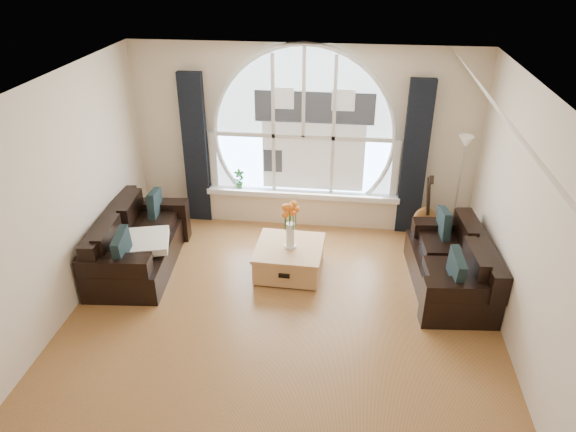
% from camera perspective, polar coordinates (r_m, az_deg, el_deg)
% --- Properties ---
extents(ground, '(5.00, 5.50, 0.01)m').
position_cam_1_polar(ground, '(6.09, -1.06, -12.79)').
color(ground, brown).
rests_on(ground, ground).
extents(ceiling, '(5.00, 5.50, 0.01)m').
position_cam_1_polar(ceiling, '(4.78, -1.35, 12.52)').
color(ceiling, silver).
rests_on(ceiling, ground).
extents(wall_back, '(5.00, 0.01, 2.70)m').
position_cam_1_polar(wall_back, '(7.79, 1.68, 8.32)').
color(wall_back, beige).
rests_on(wall_back, ground).
extents(wall_left, '(0.01, 5.50, 2.70)m').
position_cam_1_polar(wall_left, '(6.14, -24.95, -0.10)').
color(wall_left, beige).
rests_on(wall_left, ground).
extents(wall_right, '(0.01, 5.50, 2.70)m').
position_cam_1_polar(wall_right, '(5.57, 25.24, -3.08)').
color(wall_right, beige).
rests_on(wall_right, ground).
extents(attic_slope, '(0.92, 5.50, 0.72)m').
position_cam_1_polar(attic_slope, '(5.07, 24.30, 6.80)').
color(attic_slope, silver).
rests_on(attic_slope, ground).
extents(arched_window, '(2.60, 0.06, 2.15)m').
position_cam_1_polar(arched_window, '(7.68, 1.69, 10.18)').
color(arched_window, silver).
rests_on(arched_window, wall_back).
extents(window_sill, '(2.90, 0.22, 0.08)m').
position_cam_1_polar(window_sill, '(8.02, 1.53, 2.43)').
color(window_sill, white).
rests_on(window_sill, wall_back).
extents(window_frame, '(2.76, 0.08, 2.15)m').
position_cam_1_polar(window_frame, '(7.65, 1.67, 10.11)').
color(window_frame, white).
rests_on(window_frame, wall_back).
extents(neighbor_house, '(1.70, 0.02, 1.50)m').
position_cam_1_polar(neighbor_house, '(7.69, 2.79, 9.21)').
color(neighbor_house, silver).
rests_on(neighbor_house, wall_back).
extents(curtain_left, '(0.35, 0.12, 2.30)m').
position_cam_1_polar(curtain_left, '(8.05, -9.92, 7.05)').
color(curtain_left, black).
rests_on(curtain_left, ground).
extents(curtain_right, '(0.35, 0.12, 2.30)m').
position_cam_1_polar(curtain_right, '(7.78, 13.45, 5.93)').
color(curtain_right, black).
rests_on(curtain_right, ground).
extents(sofa_left, '(1.03, 1.83, 0.78)m').
position_cam_1_polar(sofa_left, '(7.29, -15.80, -2.54)').
color(sofa_left, black).
rests_on(sofa_left, ground).
extents(sofa_right, '(0.97, 1.73, 0.74)m').
position_cam_1_polar(sofa_right, '(6.89, 17.13, -4.63)').
color(sofa_right, black).
rests_on(sofa_right, ground).
extents(coffee_chest, '(0.89, 0.89, 0.42)m').
position_cam_1_polar(coffee_chest, '(7.00, 0.14, -4.50)').
color(coffee_chest, '#B4804D').
rests_on(coffee_chest, ground).
extents(throw_blanket, '(0.68, 0.68, 0.10)m').
position_cam_1_polar(throw_blanket, '(7.03, -14.99, -2.66)').
color(throw_blanket, silver).
rests_on(throw_blanket, sofa_left).
extents(vase_flowers, '(0.24, 0.24, 0.70)m').
position_cam_1_polar(vase_flowers, '(6.70, 0.25, -0.52)').
color(vase_flowers, white).
rests_on(vase_flowers, coffee_chest).
extents(floor_lamp, '(0.24, 0.24, 1.60)m').
position_cam_1_polar(floor_lamp, '(7.83, 17.82, 2.66)').
color(floor_lamp, '#B2B2B2').
rests_on(floor_lamp, ground).
extents(guitar, '(0.41, 0.32, 1.06)m').
position_cam_1_polar(guitar, '(7.84, 14.67, 0.97)').
color(guitar, brown).
rests_on(guitar, ground).
extents(potted_plant, '(0.19, 0.16, 0.30)m').
position_cam_1_polar(potted_plant, '(8.08, -5.26, 4.00)').
color(potted_plant, '#1E6023').
rests_on(potted_plant, window_sill).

